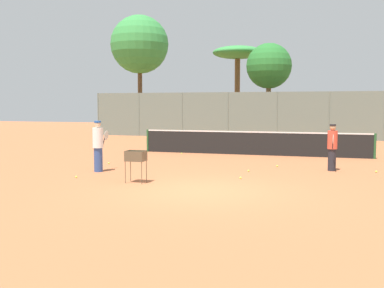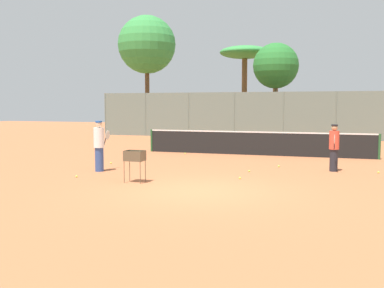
{
  "view_description": "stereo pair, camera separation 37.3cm",
  "coord_description": "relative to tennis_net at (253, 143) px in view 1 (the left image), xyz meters",
  "views": [
    {
      "loc": [
        3.12,
        -11.22,
        2.27
      ],
      "look_at": [
        -1.01,
        2.61,
        1.0
      ],
      "focal_mm": 42.0,
      "sensor_mm": 36.0,
      "label": 1
    },
    {
      "loc": [
        3.48,
        -11.11,
        2.27
      ],
      "look_at": [
        -1.01,
        2.61,
        1.0
      ],
      "focal_mm": 42.0,
      "sensor_mm": 36.0,
      "label": 2
    }
  ],
  "objects": [
    {
      "name": "tennis_ball_3",
      "position": [
        4.78,
        -4.05,
        -0.53
      ],
      "size": [
        0.07,
        0.07,
        0.07
      ],
      "primitive_type": "sphere",
      "color": "#D1E54C",
      "rests_on": "ground_plane"
    },
    {
      "name": "tree_1",
      "position": [
        -3.74,
        15.54,
        5.61
      ],
      "size": [
        3.96,
        3.96,
        6.89
      ],
      "color": "brown",
      "rests_on": "ground_plane"
    },
    {
      "name": "tree_0",
      "position": [
        -11.44,
        13.89,
        6.51
      ],
      "size": [
        4.66,
        4.66,
        9.43
      ],
      "color": "brown",
      "rests_on": "ground_plane"
    },
    {
      "name": "tennis_ball_6",
      "position": [
        0.65,
        -6.62,
        -0.53
      ],
      "size": [
        0.07,
        0.07,
        0.07
      ],
      "primitive_type": "sphere",
      "color": "#D1E54C",
      "rests_on": "ground_plane"
    },
    {
      "name": "tennis_ball_0",
      "position": [
        -4.81,
        -4.66,
        -0.53
      ],
      "size": [
        0.07,
        0.07,
        0.07
      ],
      "primitive_type": "sphere",
      "color": "#D1E54C",
      "rests_on": "ground_plane"
    },
    {
      "name": "back_fence",
      "position": [
        0.0,
        10.03,
        1.0
      ],
      "size": [
        26.45,
        0.08,
        3.11
      ],
      "color": "slate",
      "rests_on": "ground_plane"
    },
    {
      "name": "ground_plane",
      "position": [
        0.0,
        -8.85,
        -0.56
      ],
      "size": [
        80.0,
        80.0,
        0.0
      ],
      "primitive_type": "plane",
      "color": "#B7663D"
    },
    {
      "name": "player_white_outfit",
      "position": [
        -4.24,
        -6.52,
        0.34
      ],
      "size": [
        0.36,
        0.91,
        1.73
      ],
      "rotation": [
        0.0,
        0.0,
        1.5
      ],
      "color": "#334C8C",
      "rests_on": "ground_plane"
    },
    {
      "name": "tennis_ball_1",
      "position": [
        1.45,
        -3.6,
        -0.53
      ],
      "size": [
        0.07,
        0.07,
        0.07
      ],
      "primitive_type": "sphere",
      "color": "#D1E54C",
      "rests_on": "ground_plane"
    },
    {
      "name": "parked_car",
      "position": [
        1.13,
        12.49,
        0.1
      ],
      "size": [
        4.2,
        1.7,
        1.6
      ],
      "color": "#B2B7BC",
      "rests_on": "ground_plane"
    },
    {
      "name": "player_red_cap",
      "position": [
        3.35,
        -4.05,
        0.27
      ],
      "size": [
        0.33,
        0.88,
        1.6
      ],
      "rotation": [
        0.0,
        0.0,
        4.74
      ],
      "color": "#26262D",
      "rests_on": "ground_plane"
    },
    {
      "name": "tree_2",
      "position": [
        -0.89,
        12.64,
        4.42
      ],
      "size": [
        3.24,
        3.24,
        6.65
      ],
      "color": "brown",
      "rests_on": "ground_plane"
    },
    {
      "name": "tennis_ball_4",
      "position": [
        0.65,
        -5.1,
        -0.53
      ],
      "size": [
        0.07,
        0.07,
        0.07
      ],
      "primitive_type": "sphere",
      "color": "#D1E54C",
      "rests_on": "ground_plane"
    },
    {
      "name": "tennis_net",
      "position": [
        0.0,
        0.0,
        0.0
      ],
      "size": [
        10.33,
        0.1,
        1.07
      ],
      "color": "#26592D",
      "rests_on": "ground_plane"
    },
    {
      "name": "tennis_ball_7",
      "position": [
        -4.44,
        -6.23,
        -0.53
      ],
      "size": [
        0.07,
        0.07,
        0.07
      ],
      "primitive_type": "sphere",
      "color": "#D1E54C",
      "rests_on": "ground_plane"
    },
    {
      "name": "tennis_ball_2",
      "position": [
        -4.26,
        -7.91,
        -0.53
      ],
      "size": [
        0.07,
        0.07,
        0.07
      ],
      "primitive_type": "sphere",
      "color": "#D1E54C",
      "rests_on": "ground_plane"
    },
    {
      "name": "tennis_ball_5",
      "position": [
        -3.2,
        -0.58,
        -0.53
      ],
      "size": [
        0.07,
        0.07,
        0.07
      ],
      "primitive_type": "sphere",
      "color": "#D1E54C",
      "rests_on": "ground_plane"
    },
    {
      "name": "ball_cart",
      "position": [
        -2.15,
        -8.14,
        0.15
      ],
      "size": [
        0.56,
        0.41,
        0.94
      ],
      "color": "brown",
      "rests_on": "ground_plane"
    }
  ]
}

